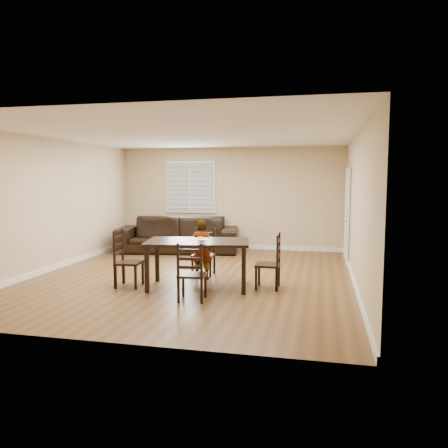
{
  "coord_description": "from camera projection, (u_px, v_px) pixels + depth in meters",
  "views": [
    {
      "loc": [
        2.39,
        -7.96,
        1.89
      ],
      "look_at": [
        0.55,
        0.29,
        1.0
      ],
      "focal_mm": 35.0,
      "sensor_mm": 36.0,
      "label": 1
    }
  ],
  "objects": [
    {
      "name": "chair_right",
      "position": [
        274.0,
        264.0,
        7.45
      ],
      "size": [
        0.4,
        0.43,
        0.95
      ],
      "rotation": [
        0.0,
        0.0,
        -1.57
      ],
      "color": "black",
      "rests_on": "ground"
    },
    {
      "name": "ground",
      "position": [
        193.0,
        276.0,
        8.44
      ],
      "size": [
        7.0,
        7.0,
        0.0
      ],
      "primitive_type": "plane",
      "color": "brown",
      "rests_on": "ground"
    },
    {
      "name": "room",
      "position": [
        197.0,
        182.0,
        8.42
      ],
      "size": [
        6.04,
        7.04,
        2.72
      ],
      "color": "#D0BA8C",
      "rests_on": "ground"
    },
    {
      "name": "sofa",
      "position": [
        178.0,
        235.0,
        11.21
      ],
      "size": [
        3.2,
        1.65,
        0.89
      ],
      "primitive_type": "imported",
      "rotation": [
        0.0,
        0.0,
        0.16
      ],
      "color": "black",
      "rests_on": "ground"
    },
    {
      "name": "chair_left",
      "position": [
        123.0,
        261.0,
        7.61
      ],
      "size": [
        0.45,
        0.48,
        0.99
      ],
      "rotation": [
        0.0,
        0.0,
        1.65
      ],
      "color": "black",
      "rests_on": "ground"
    },
    {
      "name": "chair_far",
      "position": [
        191.0,
        275.0,
        6.64
      ],
      "size": [
        0.45,
        0.42,
        0.92
      ],
      "rotation": [
        0.0,
        0.0,
        3.24
      ],
      "color": "black",
      "rests_on": "ground"
    },
    {
      "name": "donut",
      "position": [
        200.0,
        238.0,
        7.69
      ],
      "size": [
        0.1,
        0.1,
        0.04
      ],
      "color": "gold",
      "rests_on": "napkin"
    },
    {
      "name": "dining_table",
      "position": [
        198.0,
        246.0,
        7.51
      ],
      "size": [
        1.89,
        1.26,
        0.82
      ],
      "rotation": [
        0.0,
        0.0,
        0.17
      ],
      "color": "black",
      "rests_on": "ground"
    },
    {
      "name": "child",
      "position": [
        202.0,
        250.0,
        8.15
      ],
      "size": [
        0.43,
        0.3,
        1.12
      ],
      "primitive_type": "imported",
      "rotation": [
        0.0,
        0.0,
        3.21
      ],
      "color": "gray",
      "rests_on": "ground"
    },
    {
      "name": "napkin",
      "position": [
        199.0,
        239.0,
        7.69
      ],
      "size": [
        0.37,
        0.37,
        0.0
      ],
      "primitive_type": "cube",
      "rotation": [
        0.0,
        0.0,
        0.24
      ],
      "color": "white",
      "rests_on": "dining_table"
    },
    {
      "name": "chair_near",
      "position": [
        205.0,
        253.0,
        8.62
      ],
      "size": [
        0.41,
        0.38,
        0.91
      ],
      "rotation": [
        0.0,
        0.0,
        0.0
      ],
      "color": "black",
      "rests_on": "ground"
    }
  ]
}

